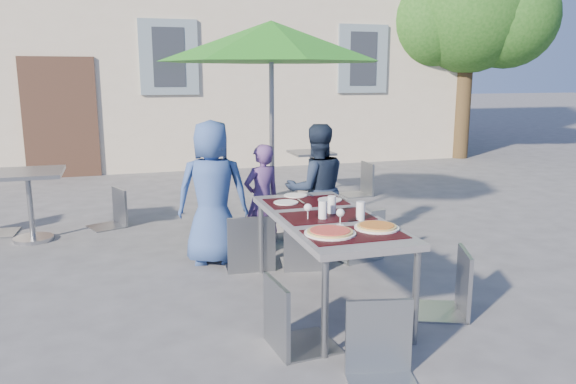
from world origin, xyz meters
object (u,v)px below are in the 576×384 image
object	(u,v)px
child_0	(213,193)
child_2	(316,189)
bg_chair_r_1	(362,159)
cafe_table_0	(29,191)
bg_chair_r_0	(111,185)
bg_chair_l_1	(273,162)
chair_1	(305,212)
patio_umbrella	(271,43)
cafe_table_1	(311,166)
child_1	(262,199)
chair_5	(384,297)
chair_3	(290,272)
chair_4	(453,243)
chair_0	(249,208)
pizza_near_left	(330,232)
chair_2	(361,204)
pizza_near_right	(377,227)
dining_table	(327,223)

from	to	relation	value
child_0	child_2	xyz separation A→B (m)	(1.11, 0.02, -0.04)
bg_chair_r_1	cafe_table_0	bearing A→B (deg)	-165.43
bg_chair_r_0	bg_chair_l_1	xyz separation A→B (m)	(2.35, 0.93, 0.05)
chair_1	patio_umbrella	xyz separation A→B (m)	(-0.00, 1.20, 1.65)
cafe_table_1	child_1	bearing A→B (deg)	-118.91
bg_chair_l_1	child_0	bearing A→B (deg)	-116.77
chair_5	chair_3	bearing A→B (deg)	125.35
child_1	chair_1	xyz separation A→B (m)	(0.27, -0.61, -0.01)
chair_4	patio_umbrella	size ratio (longest dim) A/B	0.39
patio_umbrella	chair_0	bearing A→B (deg)	-116.12
chair_5	pizza_near_left	bearing A→B (deg)	94.46
pizza_near_left	chair_5	world-z (taller)	chair_5
cafe_table_0	chair_0	bearing A→B (deg)	-37.42
chair_0	chair_3	xyz separation A→B (m)	(-0.11, -1.69, -0.05)
child_0	chair_4	distance (m)	2.40
patio_umbrella	bg_chair_l_1	xyz separation A→B (m)	(0.54, 1.93, -1.65)
chair_2	patio_umbrella	xyz separation A→B (m)	(-0.63, 1.12, 1.63)
pizza_near_right	cafe_table_0	world-z (taller)	cafe_table_0
cafe_table_0	bg_chair_r_0	world-z (taller)	bg_chair_r_0
pizza_near_right	child_2	size ratio (longest dim) A/B	0.24
chair_0	chair_4	distance (m)	1.97
bg_chair_r_1	chair_2	bearing A→B (deg)	-114.45
chair_2	chair_4	size ratio (longest dim) A/B	1.02
pizza_near_right	chair_2	size ratio (longest dim) A/B	0.33
child_1	bg_chair_l_1	world-z (taller)	child_1
chair_2	bg_chair_r_0	distance (m)	3.24
pizza_near_right	child_2	bearing A→B (deg)	84.65
chair_0	patio_umbrella	distance (m)	1.99
chair_3	child_1	bearing A→B (deg)	80.69
bg_chair_l_1	pizza_near_right	bearing A→B (deg)	-95.39
chair_1	cafe_table_1	xyz separation A→B (m)	(1.23, 3.33, -0.13)
dining_table	chair_4	bearing A→B (deg)	-28.62
child_2	chair_2	bearing A→B (deg)	136.47
chair_0	chair_5	bearing A→B (deg)	-82.29
pizza_near_left	chair_5	size ratio (longest dim) A/B	0.39
chair_5	child_0	bearing A→B (deg)	103.44
child_0	bg_chair_r_1	world-z (taller)	child_0
child_1	dining_table	bearing A→B (deg)	78.44
pizza_near_right	child_2	distance (m)	1.81
dining_table	bg_chair_l_1	distance (m)	4.06
cafe_table_1	child_0	bearing A→B (deg)	-125.32
chair_1	chair_2	size ratio (longest dim) A/B	0.97
child_2	chair_0	distance (m)	0.87
cafe_table_0	cafe_table_1	xyz separation A→B (m)	(3.93, 1.53, -0.14)
pizza_near_right	bg_chair_r_0	world-z (taller)	bg_chair_r_0
child_0	bg_chair_r_1	size ratio (longest dim) A/B	1.49
chair_3	chair_4	size ratio (longest dim) A/B	0.97
chair_5	child_2	bearing A→B (deg)	79.20
child_2	patio_umbrella	xyz separation A→B (m)	(-0.28, 0.75, 1.53)
dining_table	chair_2	xyz separation A→B (m)	(0.73, 0.96, -0.10)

